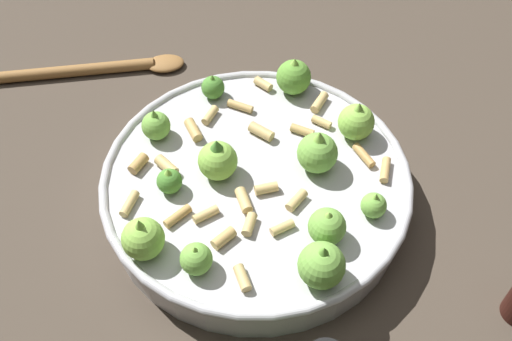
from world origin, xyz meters
The scene contains 3 objects.
ground_plane centered at (0.00, 0.00, 0.00)m, with size 2.40×2.40×0.00m, color #42382D.
cooking_pan centered at (0.00, 0.00, 0.03)m, with size 0.34×0.34×0.10m.
wooden_spoon centered at (-0.24, 0.20, 0.01)m, with size 0.26×0.09×0.02m.
Camera 1 is at (0.04, -0.41, 0.55)m, focal length 41.97 mm.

